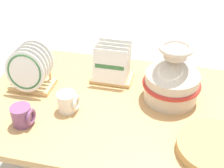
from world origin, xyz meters
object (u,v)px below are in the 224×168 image
wicker_charger_stack (215,148)px  mug_plum_glaze (23,116)px  ceramic_vase (172,77)px  dish_rack_round_plates (30,72)px  mug_cream_glaze (68,102)px  dish_rack_square_plates (112,68)px

wicker_charger_stack → mug_plum_glaze: (-0.81, -0.02, 0.02)m
ceramic_vase → dish_rack_round_plates: ceramic_vase is taller
ceramic_vase → mug_cream_glaze: ceramic_vase is taller
wicker_charger_stack → mug_cream_glaze: bearing=169.7°
dish_rack_round_plates → wicker_charger_stack: bearing=-15.5°
wicker_charger_stack → dish_rack_square_plates: bearing=141.1°
dish_rack_round_plates → wicker_charger_stack: dish_rack_round_plates is taller
dish_rack_round_plates → mug_plum_glaze: bearing=-72.7°
dish_rack_square_plates → wicker_charger_stack: dish_rack_square_plates is taller
ceramic_vase → dish_rack_square_plates: (-0.31, 0.10, -0.05)m
dish_rack_square_plates → mug_plum_glaze: size_ratio=2.20×
dish_rack_round_plates → mug_cream_glaze: 0.28m
dish_rack_square_plates → mug_plum_glaze: bearing=-124.8°
wicker_charger_stack → mug_plum_glaze: size_ratio=3.14×
dish_rack_square_plates → mug_plum_glaze: (-0.30, -0.43, -0.02)m
wicker_charger_stack → mug_plum_glaze: 0.81m
dish_rack_square_plates → mug_cream_glaze: bearing=-115.4°
dish_rack_round_plates → dish_rack_square_plates: bearing=23.5°
dish_rack_square_plates → wicker_charger_stack: (0.51, -0.41, -0.05)m
dish_rack_round_plates → wicker_charger_stack: size_ratio=0.74×
dish_rack_round_plates → mug_cream_glaze: bearing=-28.1°
wicker_charger_stack → mug_cream_glaze: mug_cream_glaze is taller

